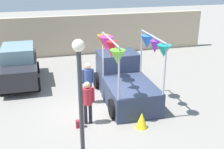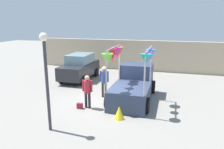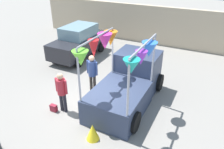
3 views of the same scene
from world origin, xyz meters
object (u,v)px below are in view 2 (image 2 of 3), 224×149
handbag (80,106)px  parked_car (80,67)px  vendor_truck (133,83)px  person_customer (87,89)px  person_vendor (104,79)px  street_lamp (46,69)px  folded_kite_bundle_sunflower (119,113)px

handbag → parked_car: bearing=113.8°
vendor_truck → person_customer: 2.71m
parked_car → person_vendor: size_ratio=2.23×
vendor_truck → street_lamp: (-2.53, -4.42, 1.60)m
person_vendor → parked_car: bearing=132.5°
vendor_truck → folded_kite_bundle_sunflower: vendor_truck is taller
person_customer → folded_kite_bundle_sunflower: (1.82, -0.80, -0.71)m
vendor_truck → person_vendor: (-1.61, -0.20, 0.18)m
parked_car → street_lamp: street_lamp is taller
vendor_truck → parked_car: (-4.51, 2.96, 0.03)m
handbag → person_customer: bearing=29.7°
parked_car → street_lamp: size_ratio=1.04×
person_customer → street_lamp: 3.00m
person_vendor → folded_kite_bundle_sunflower: person_vendor is taller
vendor_truck → folded_kite_bundle_sunflower: 2.77m
parked_car → handbag: 5.58m
parked_car → handbag: size_ratio=14.29×
parked_car → person_customer: size_ratio=2.39×
person_vendor → street_lamp: (-0.91, -4.21, 1.43)m
vendor_truck → handbag: size_ratio=14.84×
vendor_truck → person_vendor: bearing=-172.9°
vendor_truck → folded_kite_bundle_sunflower: (-0.12, -2.70, -0.61)m
street_lamp → person_vendor: bearing=77.8°
parked_car → handbag: (2.23, -5.06, -0.80)m
person_customer → person_vendor: bearing=79.3°
handbag → street_lamp: size_ratio=0.07×
person_customer → street_lamp: bearing=-103.3°
handbag → person_vendor: bearing=70.5°
handbag → vendor_truck: bearing=42.5°
vendor_truck → parked_car: size_ratio=1.04×
handbag → street_lamp: (-0.24, -2.32, 2.38)m
handbag → street_lamp: street_lamp is taller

